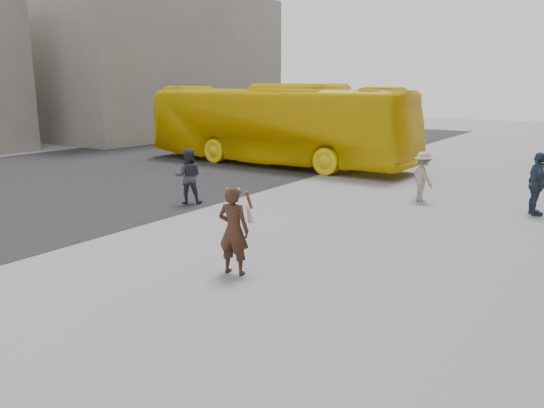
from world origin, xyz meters
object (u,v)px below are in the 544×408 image
Objects in this scene: woman at (234,229)px; bus at (276,124)px; pedestrian_a at (188,176)px; pedestrian_b at (423,177)px; pedestrian_c at (537,184)px.

bus is at bearing -69.96° from woman.
pedestrian_a is (-4.99, 4.12, -0.04)m from woman.
pedestrian_a is at bearing 80.61° from pedestrian_b.
pedestrian_a is (2.36, -8.38, -0.97)m from bus.
pedestrian_b is at bearing -114.56° from bus.
bus is 8.76m from pedestrian_a.
pedestrian_b is at bearing -178.59° from pedestrian_a.
pedestrian_c is (9.07, 4.31, 0.04)m from pedestrian_a.
pedestrian_a is 7.27m from pedestrian_b.
bus reaches higher than woman.
bus is (-7.35, 12.50, 0.93)m from woman.
pedestrian_c reaches higher than pedestrian_a.
pedestrian_c is at bearing -107.89° from bus.
pedestrian_b is 3.23m from pedestrian_c.
bus is at bearing 43.10° from pedestrian_c.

